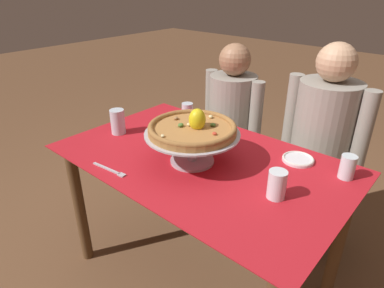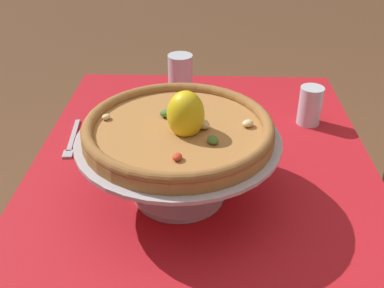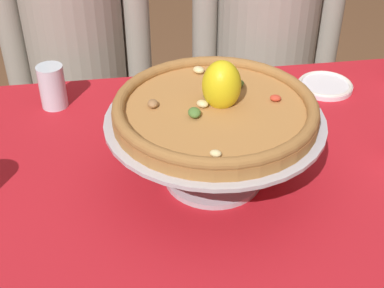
{
  "view_description": "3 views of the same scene",
  "coord_description": "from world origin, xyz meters",
  "px_view_note": "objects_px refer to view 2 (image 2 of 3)",
  "views": [
    {
      "loc": [
        0.86,
        -1.05,
        1.49
      ],
      "look_at": [
        0.02,
        -0.08,
        0.85
      ],
      "focal_mm": 31.44,
      "sensor_mm": 36.0,
      "label": 1
    },
    {
      "loc": [
        0.78,
        0.01,
        1.36
      ],
      "look_at": [
        -0.04,
        -0.02,
        0.85
      ],
      "focal_mm": 42.68,
      "sensor_mm": 36.0,
      "label": 2
    },
    {
      "loc": [
        -0.18,
        -0.88,
        1.42
      ],
      "look_at": [
        -0.05,
        -0.03,
        0.81
      ],
      "focal_mm": 49.73,
      "sensor_mm": 36.0,
      "label": 3
    }
  ],
  "objects_px": {
    "pizza": "(179,128)",
    "dinner_fork": "(72,140)",
    "water_glass_side_left": "(180,78)",
    "pizza_stand": "(179,155)",
    "water_glass_back_left": "(310,108)"
  },
  "relations": [
    {
      "from": "pizza",
      "to": "water_glass_side_left",
      "type": "bearing_deg",
      "value": -176.92
    },
    {
      "from": "water_glass_back_left",
      "to": "dinner_fork",
      "type": "bearing_deg",
      "value": -79.06
    },
    {
      "from": "water_glass_side_left",
      "to": "dinner_fork",
      "type": "relative_size",
      "value": 0.68
    },
    {
      "from": "pizza",
      "to": "water_glass_side_left",
      "type": "distance_m",
      "value": 0.51
    },
    {
      "from": "pizza_stand",
      "to": "water_glass_side_left",
      "type": "relative_size",
      "value": 3.2
    },
    {
      "from": "pizza_stand",
      "to": "pizza",
      "type": "xyz_separation_m",
      "value": [
        0.0,
        0.0,
        0.06
      ]
    },
    {
      "from": "pizza_stand",
      "to": "dinner_fork",
      "type": "distance_m",
      "value": 0.38
    },
    {
      "from": "pizza",
      "to": "water_glass_back_left",
      "type": "distance_m",
      "value": 0.49
    },
    {
      "from": "pizza",
      "to": "water_glass_side_left",
      "type": "xyz_separation_m",
      "value": [
        -0.5,
        -0.03,
        -0.11
      ]
    },
    {
      "from": "pizza_stand",
      "to": "water_glass_back_left",
      "type": "bearing_deg",
      "value": 134.59
    },
    {
      "from": "water_glass_side_left",
      "to": "dinner_fork",
      "type": "distance_m",
      "value": 0.4
    },
    {
      "from": "water_glass_back_left",
      "to": "water_glass_side_left",
      "type": "height_order",
      "value": "water_glass_side_left"
    },
    {
      "from": "pizza",
      "to": "water_glass_back_left",
      "type": "xyz_separation_m",
      "value": [
        -0.34,
        0.34,
        -0.12
      ]
    },
    {
      "from": "pizza",
      "to": "pizza_stand",
      "type": "bearing_deg",
      "value": -123.23
    },
    {
      "from": "pizza",
      "to": "dinner_fork",
      "type": "xyz_separation_m",
      "value": [
        -0.21,
        -0.29,
        -0.16
      ]
    }
  ]
}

